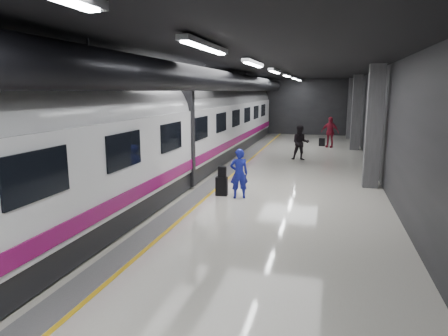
% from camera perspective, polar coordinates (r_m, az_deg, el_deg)
% --- Properties ---
extents(ground, '(40.00, 40.00, 0.00)m').
position_cam_1_polar(ground, '(14.33, 2.36, -3.40)').
color(ground, beige).
rests_on(ground, ground).
extents(platform_hall, '(10.02, 40.02, 4.51)m').
position_cam_1_polar(platform_hall, '(14.87, 2.18, 10.90)').
color(platform_hall, black).
rests_on(platform_hall, ground).
extents(train, '(3.05, 38.00, 4.05)m').
position_cam_1_polar(train, '(14.98, -9.85, 5.13)').
color(train, black).
rests_on(train, ground).
extents(traveler_main, '(0.71, 0.59, 1.68)m').
position_cam_1_polar(traveler_main, '(13.32, 2.17, -0.80)').
color(traveler_main, '#182DBA').
rests_on(traveler_main, ground).
extents(suitcase_main, '(0.41, 0.27, 0.65)m').
position_cam_1_polar(suitcase_main, '(13.74, -0.34, -2.62)').
color(suitcase_main, black).
rests_on(suitcase_main, ground).
extents(shoulder_bag, '(0.28, 0.16, 0.37)m').
position_cam_1_polar(shoulder_bag, '(13.61, -0.26, -0.58)').
color(shoulder_bag, black).
rests_on(shoulder_bag, suitcase_main).
extents(traveler_far_a, '(0.95, 0.78, 1.82)m').
position_cam_1_polar(traveler_far_a, '(21.07, 10.87, 3.57)').
color(traveler_far_a, black).
rests_on(traveler_far_a, ground).
extents(traveler_far_b, '(1.23, 0.81, 1.95)m').
position_cam_1_polar(traveler_far_b, '(26.34, 14.88, 4.98)').
color(traveler_far_b, maroon).
rests_on(traveler_far_b, ground).
extents(suitcase_far, '(0.39, 0.30, 0.51)m').
position_cam_1_polar(suitcase_far, '(26.91, 13.81, 3.61)').
color(suitcase_far, black).
rests_on(suitcase_far, ground).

